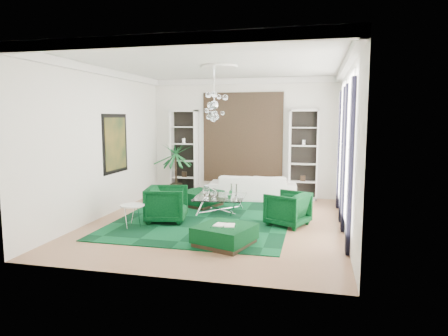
% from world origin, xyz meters
% --- Properties ---
extents(floor, '(6.00, 7.00, 0.02)m').
position_xyz_m(floor, '(0.00, 0.00, -0.01)').
color(floor, '#A37556').
rests_on(floor, ground).
extents(ceiling, '(6.00, 7.00, 0.02)m').
position_xyz_m(ceiling, '(0.00, 0.00, 3.81)').
color(ceiling, white).
rests_on(ceiling, ground).
extents(wall_back, '(6.00, 0.02, 3.80)m').
position_xyz_m(wall_back, '(0.00, 3.51, 1.90)').
color(wall_back, white).
rests_on(wall_back, ground).
extents(wall_front, '(6.00, 0.02, 3.80)m').
position_xyz_m(wall_front, '(0.00, -3.51, 1.90)').
color(wall_front, white).
rests_on(wall_front, ground).
extents(wall_left, '(0.02, 7.00, 3.80)m').
position_xyz_m(wall_left, '(-3.01, 0.00, 1.90)').
color(wall_left, white).
rests_on(wall_left, ground).
extents(wall_right, '(0.02, 7.00, 3.80)m').
position_xyz_m(wall_right, '(3.01, 0.00, 1.90)').
color(wall_right, white).
rests_on(wall_right, ground).
extents(crown_molding, '(6.00, 7.00, 0.18)m').
position_xyz_m(crown_molding, '(0.00, 0.00, 3.70)').
color(crown_molding, white).
rests_on(crown_molding, ceiling).
extents(ceiling_medallion, '(0.90, 0.90, 0.05)m').
position_xyz_m(ceiling_medallion, '(0.00, 0.30, 3.77)').
color(ceiling_medallion, white).
rests_on(ceiling_medallion, ceiling).
extents(tapestry, '(2.50, 0.06, 2.80)m').
position_xyz_m(tapestry, '(0.00, 3.46, 1.90)').
color(tapestry, black).
rests_on(tapestry, wall_back).
extents(shelving_left, '(0.90, 0.38, 2.80)m').
position_xyz_m(shelving_left, '(-1.95, 3.31, 1.40)').
color(shelving_left, white).
rests_on(shelving_left, floor).
extents(shelving_right, '(0.90, 0.38, 2.80)m').
position_xyz_m(shelving_right, '(1.95, 3.31, 1.40)').
color(shelving_right, white).
rests_on(shelving_right, floor).
extents(painting, '(0.04, 1.30, 1.60)m').
position_xyz_m(painting, '(-2.97, 0.60, 1.85)').
color(painting, black).
rests_on(painting, wall_left).
extents(window_near, '(0.03, 1.10, 2.90)m').
position_xyz_m(window_near, '(2.99, -0.90, 1.90)').
color(window_near, white).
rests_on(window_near, wall_right).
extents(curtain_near_a, '(0.07, 0.30, 3.25)m').
position_xyz_m(curtain_near_a, '(2.96, -1.68, 1.65)').
color(curtain_near_a, black).
rests_on(curtain_near_a, floor).
extents(curtain_near_b, '(0.07, 0.30, 3.25)m').
position_xyz_m(curtain_near_b, '(2.96, -0.12, 1.65)').
color(curtain_near_b, black).
rests_on(curtain_near_b, floor).
extents(window_far, '(0.03, 1.10, 2.90)m').
position_xyz_m(window_far, '(2.99, 1.50, 1.90)').
color(window_far, white).
rests_on(window_far, wall_right).
extents(curtain_far_a, '(0.07, 0.30, 3.25)m').
position_xyz_m(curtain_far_a, '(2.96, 0.72, 1.65)').
color(curtain_far_a, black).
rests_on(curtain_far_a, floor).
extents(curtain_far_b, '(0.07, 0.30, 3.25)m').
position_xyz_m(curtain_far_b, '(2.96, 2.28, 1.65)').
color(curtain_far_b, black).
rests_on(curtain_far_b, floor).
extents(rug, '(4.20, 5.00, 0.02)m').
position_xyz_m(rug, '(-0.36, 0.34, 0.01)').
color(rug, black).
rests_on(rug, floor).
extents(sofa, '(2.75, 1.30, 0.78)m').
position_xyz_m(sofa, '(0.43, 2.94, 0.39)').
color(sofa, white).
rests_on(sofa, floor).
extents(armchair_left, '(1.13, 1.11, 0.88)m').
position_xyz_m(armchair_left, '(-1.21, -0.22, 0.44)').
color(armchair_left, black).
rests_on(armchair_left, floor).
extents(armchair_right, '(1.16, 1.15, 0.81)m').
position_xyz_m(armchair_right, '(1.71, 0.10, 0.40)').
color(armchair_right, black).
rests_on(armchair_right, floor).
extents(coffee_table, '(1.40, 1.40, 0.45)m').
position_xyz_m(coffee_table, '(-0.15, 0.98, 0.22)').
color(coffee_table, white).
rests_on(coffee_table, floor).
extents(ottoman_side, '(1.32, 1.32, 0.44)m').
position_xyz_m(ottoman_side, '(-0.88, 1.63, 0.22)').
color(ottoman_side, black).
rests_on(ottoman_side, floor).
extents(ottoman_front, '(1.30, 1.30, 0.41)m').
position_xyz_m(ottoman_front, '(0.60, -1.69, 0.21)').
color(ottoman_front, black).
rests_on(ottoman_front, floor).
extents(book, '(0.42, 0.28, 0.03)m').
position_xyz_m(book, '(0.60, -1.69, 0.43)').
color(book, white).
rests_on(book, ottoman_front).
extents(side_table, '(0.62, 0.62, 0.53)m').
position_xyz_m(side_table, '(-1.78, -0.92, 0.27)').
color(side_table, white).
rests_on(side_table, floor).
extents(palm, '(1.71, 1.71, 2.22)m').
position_xyz_m(palm, '(-2.19, 3.15, 1.11)').
color(palm, '#1B6C32').
rests_on(palm, floor).
extents(chandelier, '(1.01, 1.01, 0.77)m').
position_xyz_m(chandelier, '(-0.13, 0.30, 2.85)').
color(chandelier, white).
rests_on(chandelier, ceiling).
extents(table_plant, '(0.14, 0.12, 0.24)m').
position_xyz_m(table_plant, '(0.18, 0.71, 0.57)').
color(table_plant, '#1B6C32').
rests_on(table_plant, coffee_table).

